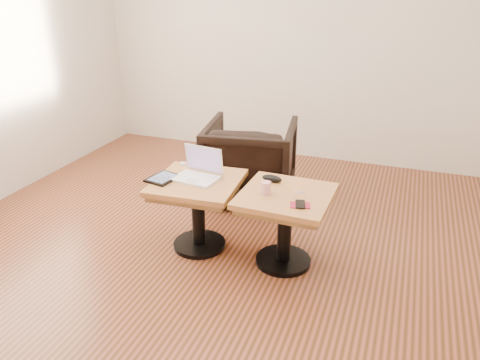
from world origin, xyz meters
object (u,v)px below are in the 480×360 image
(laptop, at_px, (198,172))
(armchair, at_px, (250,160))
(side_table_right, at_px, (285,211))
(side_table_left, at_px, (198,197))
(striped_cup, at_px, (266,188))

(laptop, height_order, armchair, laptop)
(side_table_right, height_order, armchair, armchair)
(side_table_right, relative_size, laptop, 1.86)
(side_table_left, bearing_deg, side_table_right, -3.69)
(side_table_left, relative_size, side_table_right, 1.04)
(side_table_right, distance_m, armchair, 1.11)
(striped_cup, bearing_deg, side_table_right, 22.19)
(side_table_right, height_order, laptop, laptop)
(side_table_right, bearing_deg, laptop, 178.55)
(side_table_left, relative_size, striped_cup, 7.45)
(striped_cup, distance_m, armchair, 1.11)
(striped_cup, height_order, armchair, armchair)
(side_table_left, distance_m, armchair, 0.95)
(side_table_left, height_order, striped_cup, striped_cup)
(side_table_left, relative_size, laptop, 1.93)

